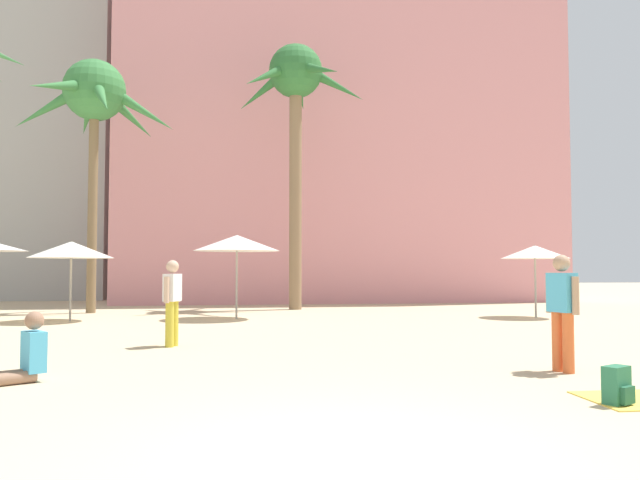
{
  "coord_description": "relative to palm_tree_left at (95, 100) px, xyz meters",
  "views": [
    {
      "loc": [
        -0.95,
        -4.87,
        1.46
      ],
      "look_at": [
        0.39,
        4.17,
        1.9
      ],
      "focal_mm": 34.9,
      "sensor_mm": 36.0,
      "label": 1
    }
  ],
  "objects": [
    {
      "name": "ground",
      "position": [
        5.53,
        -17.09,
        -7.27
      ],
      "size": [
        120.0,
        120.0,
        0.0
      ],
      "primitive_type": "plane",
      "color": "#C6B28C"
    },
    {
      "name": "hotel_pink",
      "position": [
        9.86,
        9.38,
        1.94
      ],
      "size": [
        20.21,
        10.53,
        18.43
      ],
      "primitive_type": "cube",
      "color": "pink",
      "rests_on": "ground"
    },
    {
      "name": "hotel_tower_gray",
      "position": [
        -7.89,
        13.78,
        7.93
      ],
      "size": [
        13.2,
        10.23,
        30.4
      ],
      "primitive_type": "cube",
      "color": "#A8A8A3",
      "rests_on": "ground"
    },
    {
      "name": "palm_tree_left",
      "position": [
        0.0,
        0.0,
        0.0
      ],
      "size": [
        5.62,
        5.65,
        8.67
      ],
      "color": "brown",
      "rests_on": "ground"
    },
    {
      "name": "palm_tree_center",
      "position": [
        7.04,
        0.84,
        0.84
      ],
      "size": [
        4.87,
        5.27,
        9.9
      ],
      "color": "#896B4C",
      "rests_on": "ground"
    },
    {
      "name": "cafe_umbrella_1",
      "position": [
        4.83,
        -3.3,
        -5.02
      ],
      "size": [
        2.57,
        2.57,
        2.49
      ],
      "color": "gray",
      "rests_on": "ground"
    },
    {
      "name": "cafe_umbrella_2",
      "position": [
        13.89,
        -4.08,
        -5.27
      ],
      "size": [
        2.05,
        2.05,
        2.21
      ],
      "color": "gray",
      "rests_on": "ground"
    },
    {
      "name": "cafe_umbrella_3",
      "position": [
        0.16,
        -3.47,
        -5.24
      ],
      "size": [
        2.35,
        2.35,
        2.26
      ],
      "color": "gray",
      "rests_on": "ground"
    },
    {
      "name": "backpack",
      "position": [
        8.74,
        -15.75,
        -7.07
      ],
      "size": [
        0.35,
        0.33,
        0.42
      ],
      "rotation": [
        0.0,
        0.0,
        5.2
      ],
      "color": "#2B6F4B",
      "rests_on": "ground"
    },
    {
      "name": "person_far_right",
      "position": [
        1.91,
        -13.41,
        -6.96
      ],
      "size": [
        1.04,
        0.87,
        0.91
      ],
      "rotation": [
        0.0,
        0.0,
        3.72
      ],
      "color": "#936B51",
      "rests_on": "ground"
    },
    {
      "name": "person_mid_left",
      "position": [
        3.53,
        -9.8,
        -6.37
      ],
      "size": [
        0.34,
        0.6,
        1.64
      ],
      "rotation": [
        0.0,
        0.0,
        2.8
      ],
      "color": "gold",
      "rests_on": "ground"
    },
    {
      "name": "person_near_left",
      "position": [
        9.32,
        -13.64,
        -6.35
      ],
      "size": [
        0.32,
        0.61,
        1.67
      ],
      "rotation": [
        0.0,
        0.0,
        3.4
      ],
      "color": "orange",
      "rests_on": "ground"
    }
  ]
}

